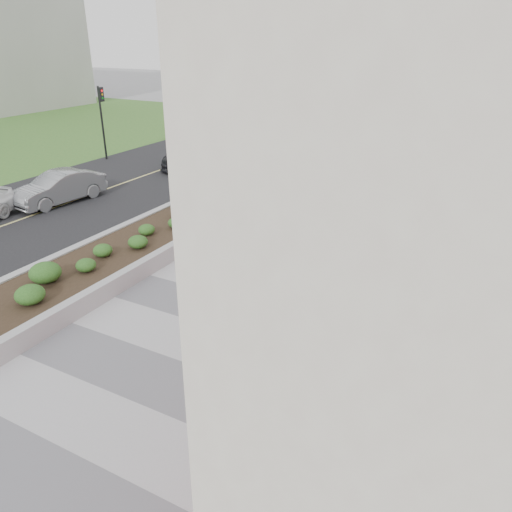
{
  "coord_description": "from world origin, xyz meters",
  "views": [
    {
      "loc": [
        5.59,
        -5.0,
        7.01
      ],
      "look_at": [
        -0.63,
        6.56,
        1.1
      ],
      "focal_mm": 35.0,
      "sensor_mm": 36.0,
      "label": 1
    }
  ],
  "objects_px": {
    "traffic_signal_near": "(244,123)",
    "car_dark": "(199,153)",
    "skateboarder": "(298,292)",
    "car_silver": "(59,188)",
    "traffic_signal_far": "(102,112)",
    "planter": "(138,242)"
  },
  "relations": [
    {
      "from": "traffic_signal_near",
      "to": "traffic_signal_far",
      "type": "bearing_deg",
      "value": -176.89
    },
    {
      "from": "traffic_signal_near",
      "to": "car_silver",
      "type": "height_order",
      "value": "traffic_signal_near"
    },
    {
      "from": "planter",
      "to": "skateboarder",
      "type": "relative_size",
      "value": 13.75
    },
    {
      "from": "skateboarder",
      "to": "planter",
      "type": "bearing_deg",
      "value": -179.62
    },
    {
      "from": "skateboarder",
      "to": "car_silver",
      "type": "height_order",
      "value": "car_silver"
    },
    {
      "from": "planter",
      "to": "traffic_signal_far",
      "type": "relative_size",
      "value": 4.29
    },
    {
      "from": "traffic_signal_near",
      "to": "car_silver",
      "type": "relative_size",
      "value": 1.0
    },
    {
      "from": "traffic_signal_far",
      "to": "skateboarder",
      "type": "xyz_separation_m",
      "value": [
        17.43,
        -11.12,
        -2.09
      ]
    },
    {
      "from": "skateboarder",
      "to": "traffic_signal_near",
      "type": "bearing_deg",
      "value": 135.46
    },
    {
      "from": "car_silver",
      "to": "car_dark",
      "type": "height_order",
      "value": "car_dark"
    },
    {
      "from": "traffic_signal_far",
      "to": "skateboarder",
      "type": "distance_m",
      "value": 20.78
    },
    {
      "from": "planter",
      "to": "traffic_signal_near",
      "type": "xyz_separation_m",
      "value": [
        -1.73,
        10.5,
        2.34
      ]
    },
    {
      "from": "traffic_signal_near",
      "to": "car_dark",
      "type": "height_order",
      "value": "traffic_signal_near"
    },
    {
      "from": "traffic_signal_far",
      "to": "car_silver",
      "type": "height_order",
      "value": "traffic_signal_far"
    },
    {
      "from": "car_dark",
      "to": "traffic_signal_near",
      "type": "bearing_deg",
      "value": -7.45
    },
    {
      "from": "traffic_signal_far",
      "to": "car_dark",
      "type": "distance_m",
      "value": 6.33
    },
    {
      "from": "traffic_signal_far",
      "to": "car_dark",
      "type": "height_order",
      "value": "traffic_signal_far"
    },
    {
      "from": "skateboarder",
      "to": "car_dark",
      "type": "height_order",
      "value": "car_dark"
    },
    {
      "from": "car_silver",
      "to": "traffic_signal_far",
      "type": "bearing_deg",
      "value": 126.66
    },
    {
      "from": "planter",
      "to": "skateboarder",
      "type": "distance_m",
      "value": 6.61
    },
    {
      "from": "traffic_signal_near",
      "to": "skateboarder",
      "type": "bearing_deg",
      "value": -54.68
    },
    {
      "from": "traffic_signal_near",
      "to": "traffic_signal_far",
      "type": "relative_size",
      "value": 1.0
    }
  ]
}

